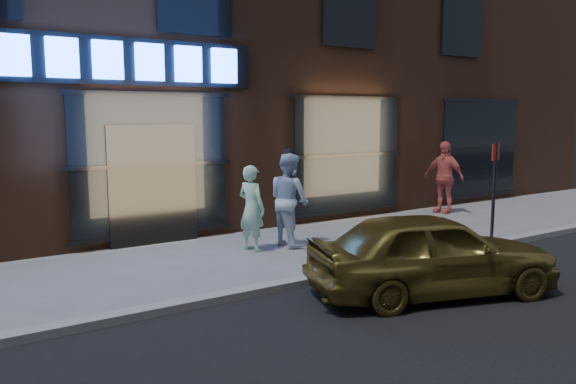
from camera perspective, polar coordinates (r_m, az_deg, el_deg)
name	(u,v)px	position (r m, az deg, el deg)	size (l,w,h in m)	color
ground	(249,296)	(8.26, -3.98, -10.48)	(90.00, 90.00, 0.00)	slate
curb	(249,292)	(8.25, -3.99, -10.08)	(60.00, 0.25, 0.12)	gray
storefront_building	(92,11)	(15.54, -19.31, 16.92)	(30.20, 8.28, 10.30)	#54301E
building_east	(561,42)	(30.47, 26.00, 13.56)	(14.00, 10.00, 12.00)	#47382D
man_bowtie	(252,208)	(10.72, -3.72, -1.65)	(0.60, 0.39, 1.65)	#B0E7C1
man_cap	(289,199)	(11.12, 0.12, -0.74)	(0.90, 0.70, 1.86)	silver
passerby	(444,177)	(15.39, 15.55, 1.46)	(1.11, 0.46, 1.90)	#E7695F
gold_sedan	(432,253)	(8.39, 14.44, -6.06)	(1.45, 3.62, 1.23)	olive
sign_post	(494,184)	(11.75, 20.22, 0.76)	(0.32, 0.11, 2.05)	#262628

